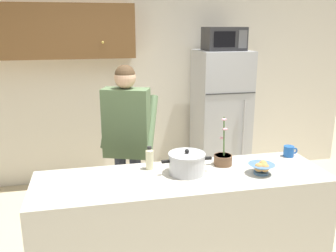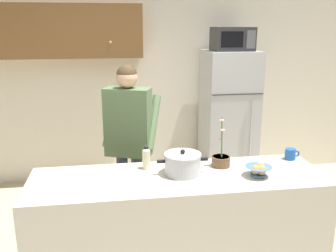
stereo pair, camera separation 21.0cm
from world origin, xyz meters
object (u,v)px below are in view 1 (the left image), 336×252
at_px(person_near_pot, 127,131).
at_px(coffee_mug, 289,151).
at_px(refrigerator, 220,118).
at_px(potted_orchid, 223,158).
at_px(microwave, 224,39).
at_px(bread_bowl, 262,168).
at_px(cooking_pot, 187,163).
at_px(bottle_near_edge, 150,158).

xyz_separation_m(person_near_pot, coffee_mug, (1.36, -0.60, -0.10)).
distance_m(refrigerator, potted_orchid, 1.80).
xyz_separation_m(microwave, bread_bowl, (-0.38, -1.92, -0.90)).
bearing_deg(cooking_pot, bottle_near_edge, 151.06).
bearing_deg(refrigerator, potted_orchid, -109.63).
height_order(refrigerator, coffee_mug, refrigerator).
bearing_deg(person_near_pot, refrigerator, 37.90).
relative_size(person_near_pot, coffee_mug, 12.94).
xyz_separation_m(cooking_pot, potted_orchid, (0.34, 0.11, -0.02)).
relative_size(bread_bowl, potted_orchid, 0.51).
relative_size(person_near_pot, cooking_pot, 4.24).
distance_m(coffee_mug, potted_orchid, 0.64).
xyz_separation_m(microwave, potted_orchid, (-0.60, -1.67, -0.90)).
relative_size(refrigerator, cooking_pot, 4.34).
height_order(cooking_pot, bottle_near_edge, cooking_pot).
bearing_deg(coffee_mug, bread_bowl, -143.06).
bearing_deg(microwave, refrigerator, 90.07).
distance_m(refrigerator, bottle_near_edge, 2.06).
bearing_deg(cooking_pot, potted_orchid, 17.78).
relative_size(refrigerator, coffee_mug, 13.25).
xyz_separation_m(refrigerator, cooking_pot, (-0.95, -1.80, 0.14)).
height_order(microwave, potted_orchid, microwave).
bearing_deg(cooking_pot, refrigerator, 62.36).
bearing_deg(potted_orchid, refrigerator, 70.37).
distance_m(refrigerator, microwave, 1.01).
xyz_separation_m(coffee_mug, potted_orchid, (-0.64, -0.07, 0.01)).
distance_m(person_near_pot, bread_bowl, 1.32).
height_order(person_near_pot, potted_orchid, person_near_pot).
xyz_separation_m(bread_bowl, bottle_near_edge, (-0.83, 0.29, 0.04)).
bearing_deg(bread_bowl, refrigerator, 78.91).
distance_m(microwave, cooking_pot, 2.20).
xyz_separation_m(refrigerator, potted_orchid, (-0.60, -1.70, 0.11)).
bearing_deg(refrigerator, bottle_near_edge, -126.22).
bearing_deg(cooking_pot, bread_bowl, -13.75).
distance_m(cooking_pot, bread_bowl, 0.58).
bearing_deg(microwave, bottle_near_edge, -126.58).
bearing_deg(potted_orchid, microwave, 70.14).
bearing_deg(bread_bowl, coffee_mug, 36.94).
bearing_deg(person_near_pot, bottle_near_edge, -79.99).
height_order(person_near_pot, bottle_near_edge, person_near_pot).
xyz_separation_m(microwave, bottle_near_edge, (-1.21, -1.63, -0.86)).
bearing_deg(bread_bowl, microwave, 78.79).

